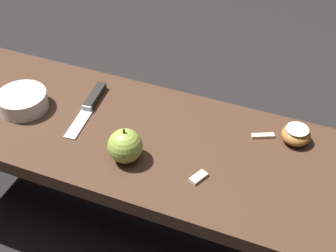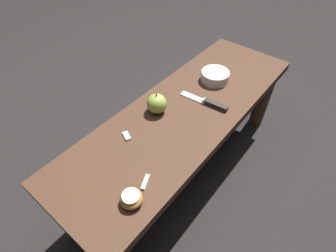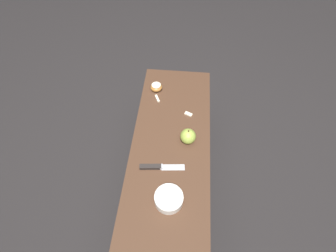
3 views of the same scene
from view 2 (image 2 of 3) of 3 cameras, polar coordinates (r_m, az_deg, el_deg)
ground_plane at (r=1.43m, az=3.02°, el=-9.11°), size 8.00×8.00×0.00m
wooden_bench at (r=1.17m, az=3.65°, el=0.44°), size 1.26×0.41×0.43m
knife at (r=1.14m, az=9.12°, el=4.97°), size 0.05×0.22×0.02m
apple_whole at (r=1.07m, az=-2.47°, el=4.89°), size 0.08×0.08×0.09m
apple_cut at (r=0.83m, az=-7.98°, el=-15.37°), size 0.07×0.07×0.04m
apple_slice_near_knife at (r=1.01m, az=-8.98°, el=-2.14°), size 0.04×0.05×0.01m
apple_slice_center at (r=0.88m, az=-4.95°, el=-12.03°), size 0.06×0.04×0.01m
bowl at (r=1.27m, az=10.18°, el=10.64°), size 0.13×0.13×0.05m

